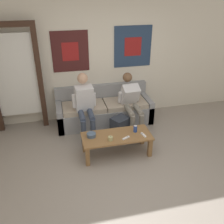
{
  "coord_description": "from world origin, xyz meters",
  "views": [
    {
      "loc": [
        -1.0,
        -2.7,
        2.76
      ],
      "look_at": [
        -0.07,
        1.25,
        0.64
      ],
      "focal_mm": 40.0,
      "sensor_mm": 36.0,
      "label": 1
    }
  ],
  "objects_px": {
    "coffee_table": "(117,139)",
    "person_seated_adult": "(85,104)",
    "ceramic_bowl": "(91,135)",
    "couch": "(104,110)",
    "backpack": "(121,128)",
    "game_controller_near_left": "(126,138)",
    "game_controller_near_right": "(143,135)",
    "pillar_candle": "(110,139)",
    "person_seated_teen": "(131,101)",
    "drink_can_blue": "(135,129)"
  },
  "relations": [
    {
      "from": "coffee_table",
      "to": "person_seated_adult",
      "type": "distance_m",
      "value": 0.98
    },
    {
      "from": "coffee_table",
      "to": "ceramic_bowl",
      "type": "xyz_separation_m",
      "value": [
        -0.44,
        0.07,
        0.11
      ]
    },
    {
      "from": "couch",
      "to": "backpack",
      "type": "xyz_separation_m",
      "value": [
        0.19,
        -0.68,
        -0.07
      ]
    },
    {
      "from": "coffee_table",
      "to": "game_controller_near_left",
      "type": "bearing_deg",
      "value": -45.05
    },
    {
      "from": "person_seated_adult",
      "to": "game_controller_near_right",
      "type": "relative_size",
      "value": 8.33
    },
    {
      "from": "pillar_candle",
      "to": "game_controller_near_right",
      "type": "relative_size",
      "value": 0.58
    },
    {
      "from": "pillar_candle",
      "to": "game_controller_near_left",
      "type": "height_order",
      "value": "pillar_candle"
    },
    {
      "from": "person_seated_adult",
      "to": "person_seated_teen",
      "type": "bearing_deg",
      "value": 2.75
    },
    {
      "from": "pillar_candle",
      "to": "game_controller_near_left",
      "type": "relative_size",
      "value": 0.59
    },
    {
      "from": "coffee_table",
      "to": "pillar_candle",
      "type": "xyz_separation_m",
      "value": [
        -0.14,
        -0.12,
        0.1
      ]
    },
    {
      "from": "coffee_table",
      "to": "person_seated_teen",
      "type": "height_order",
      "value": "person_seated_teen"
    },
    {
      "from": "coffee_table",
      "to": "person_seated_teen",
      "type": "distance_m",
      "value": 1.04
    },
    {
      "from": "pillar_candle",
      "to": "person_seated_teen",
      "type": "bearing_deg",
      "value": 56.12
    },
    {
      "from": "coffee_table",
      "to": "person_seated_teen",
      "type": "relative_size",
      "value": 1.1
    },
    {
      "from": "backpack",
      "to": "couch",
      "type": "bearing_deg",
      "value": 105.74
    },
    {
      "from": "drink_can_blue",
      "to": "game_controller_near_right",
      "type": "bearing_deg",
      "value": -56.7
    },
    {
      "from": "couch",
      "to": "game_controller_near_right",
      "type": "bearing_deg",
      "value": -71.8
    },
    {
      "from": "person_seated_teen",
      "to": "coffee_table",
      "type": "bearing_deg",
      "value": -121.16
    },
    {
      "from": "person_seated_adult",
      "to": "ceramic_bowl",
      "type": "relative_size",
      "value": 7.61
    },
    {
      "from": "ceramic_bowl",
      "to": "drink_can_blue",
      "type": "bearing_deg",
      "value": -1.63
    },
    {
      "from": "couch",
      "to": "person_seated_adult",
      "type": "distance_m",
      "value": 0.72
    },
    {
      "from": "coffee_table",
      "to": "ceramic_bowl",
      "type": "distance_m",
      "value": 0.45
    },
    {
      "from": "backpack",
      "to": "game_controller_near_left",
      "type": "bearing_deg",
      "value": -97.19
    },
    {
      "from": "person_seated_teen",
      "to": "game_controller_near_right",
      "type": "xyz_separation_m",
      "value": [
        -0.07,
        -0.97,
        -0.21
      ]
    },
    {
      "from": "person_seated_adult",
      "to": "game_controller_near_left",
      "type": "relative_size",
      "value": 8.5
    },
    {
      "from": "person_seated_teen",
      "to": "backpack",
      "type": "bearing_deg",
      "value": -132.62
    },
    {
      "from": "person_seated_teen",
      "to": "ceramic_bowl",
      "type": "distance_m",
      "value": 1.25
    },
    {
      "from": "couch",
      "to": "game_controller_near_left",
      "type": "distance_m",
      "value": 1.34
    },
    {
      "from": "pillar_candle",
      "to": "couch",
      "type": "bearing_deg",
      "value": 83.04
    },
    {
      "from": "coffee_table",
      "to": "game_controller_near_right",
      "type": "height_order",
      "value": "game_controller_near_right"
    },
    {
      "from": "couch",
      "to": "drink_can_blue",
      "type": "distance_m",
      "value": 1.21
    },
    {
      "from": "person_seated_teen",
      "to": "game_controller_near_left",
      "type": "xyz_separation_m",
      "value": [
        -0.39,
        -0.99,
        -0.21
      ]
    },
    {
      "from": "person_seated_adult",
      "to": "person_seated_teen",
      "type": "distance_m",
      "value": 0.95
    },
    {
      "from": "drink_can_blue",
      "to": "game_controller_near_left",
      "type": "bearing_deg",
      "value": -141.82
    },
    {
      "from": "pillar_candle",
      "to": "ceramic_bowl",
      "type": "bearing_deg",
      "value": 147.18
    },
    {
      "from": "couch",
      "to": "person_seated_teen",
      "type": "bearing_deg",
      "value": -34.79
    },
    {
      "from": "person_seated_teen",
      "to": "ceramic_bowl",
      "type": "height_order",
      "value": "person_seated_teen"
    },
    {
      "from": "coffee_table",
      "to": "pillar_candle",
      "type": "relative_size",
      "value": 14.07
    },
    {
      "from": "couch",
      "to": "pillar_candle",
      "type": "xyz_separation_m",
      "value": [
        -0.16,
        -1.32,
        0.15
      ]
    },
    {
      "from": "coffee_table",
      "to": "backpack",
      "type": "relative_size",
      "value": 2.88
    },
    {
      "from": "person_seated_adult",
      "to": "coffee_table",
      "type": "bearing_deg",
      "value": -61.8
    },
    {
      "from": "person_seated_adult",
      "to": "drink_can_blue",
      "type": "bearing_deg",
      "value": -44.27
    },
    {
      "from": "couch",
      "to": "ceramic_bowl",
      "type": "height_order",
      "value": "couch"
    },
    {
      "from": "couch",
      "to": "ceramic_bowl",
      "type": "relative_size",
      "value": 12.55
    },
    {
      "from": "couch",
      "to": "backpack",
      "type": "bearing_deg",
      "value": -74.26
    },
    {
      "from": "pillar_candle",
      "to": "game_controller_near_left",
      "type": "bearing_deg",
      "value": -1.25
    },
    {
      "from": "person_seated_adult",
      "to": "person_seated_teen",
      "type": "height_order",
      "value": "person_seated_adult"
    },
    {
      "from": "person_seated_teen",
      "to": "backpack",
      "type": "xyz_separation_m",
      "value": [
        -0.31,
        -0.33,
        -0.41
      ]
    },
    {
      "from": "coffee_table",
      "to": "backpack",
      "type": "height_order",
      "value": "backpack"
    },
    {
      "from": "person_seated_teen",
      "to": "drink_can_blue",
      "type": "relative_size",
      "value": 8.9
    }
  ]
}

